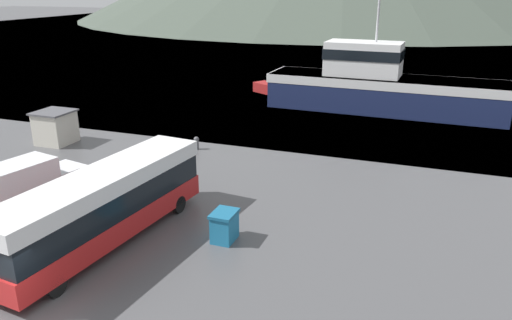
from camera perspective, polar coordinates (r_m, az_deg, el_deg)
The scene contains 8 objects.
water_surface at distance 152.86m, azimuth 16.21°, elevation 14.62°, with size 240.00×240.00×0.00m, color #3D5160.
tour_bus at distance 23.35m, azimuth -16.91°, elevation -4.85°, with size 3.64×11.87×3.40m.
delivery_van at distance 28.42m, azimuth -24.98°, elevation -2.62°, with size 3.10×6.40×2.63m.
fishing_boat at distance 47.55m, azimuth 14.04°, elevation 8.28°, with size 21.39×5.76×10.47m.
storage_bin at distance 23.08m, azimuth -3.63°, elevation -7.53°, with size 1.05×1.36×1.42m.
dock_kiosk at distance 39.59m, azimuth -21.95°, elevation 3.50°, with size 2.52×2.59×2.43m.
small_boat at distance 52.75m, azimuth 3.08°, elevation 7.84°, with size 7.60×5.34×1.04m.
mooring_bollard at distance 35.79m, azimuth -6.82°, elevation 2.01°, with size 0.38×0.38×0.94m.
Camera 1 is at (11.98, -10.41, 11.22)m, focal length 35.00 mm.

